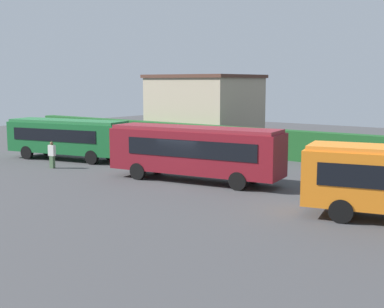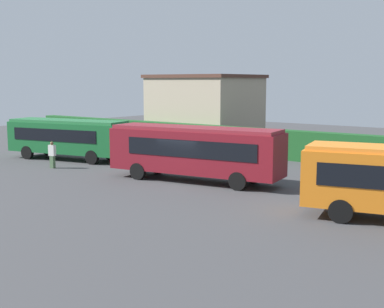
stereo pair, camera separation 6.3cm
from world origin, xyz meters
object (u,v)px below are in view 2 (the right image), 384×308
bus_green (68,137)px  person_center (376,190)px  person_left (52,154)px  bus_maroon (195,150)px

bus_green → person_center: 23.03m
person_left → person_center: person_left is taller
bus_green → person_left: size_ratio=5.49×
bus_maroon → person_left: (-10.36, -2.08, -0.89)m
bus_green → person_center: size_ratio=5.89×
bus_maroon → person_center: (10.47, -0.17, -0.96)m
bus_green → person_center: bearing=-15.4°
bus_green → bus_maroon: bus_maroon is taller
bus_green → person_center: bus_green is taller
person_center → bus_green: bearing=8.6°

